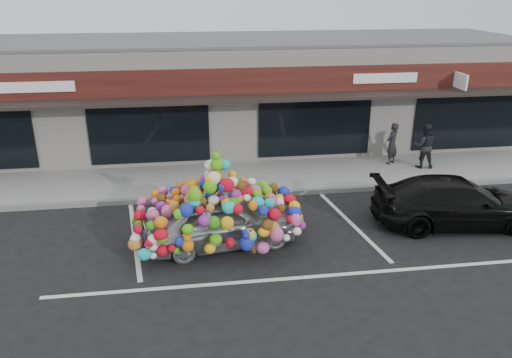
{
  "coord_description": "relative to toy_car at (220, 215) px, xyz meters",
  "views": [
    {
      "loc": [
        -1.63,
        -11.93,
        6.32
      ],
      "look_at": [
        0.24,
        1.4,
        1.04
      ],
      "focal_mm": 35.0,
      "sensor_mm": 36.0,
      "label": 1
    }
  ],
  "objects": [
    {
      "name": "ground",
      "position": [
        0.95,
        0.42,
        -0.83
      ],
      "size": [
        90.0,
        90.0,
        0.0
      ],
      "primitive_type": "plane",
      "color": "black",
      "rests_on": "ground"
    },
    {
      "name": "shop_building",
      "position": [
        0.95,
        8.86,
        1.33
      ],
      "size": [
        24.0,
        7.2,
        4.31
      ],
      "color": "white",
      "rests_on": "ground"
    },
    {
      "name": "black_sedan",
      "position": [
        6.6,
        0.24,
        -0.16
      ],
      "size": [
        2.33,
        4.78,
        1.34
      ],
      "primitive_type": "imported",
      "rotation": [
        0.0,
        0.0,
        1.47
      ],
      "color": "black",
      "rests_on": "ground"
    },
    {
      "name": "pedestrian_b",
      "position": [
        7.59,
        4.4,
        0.12
      ],
      "size": [
        0.9,
        0.76,
        1.62
      ],
      "primitive_type": "imported",
      "rotation": [
        0.0,
        0.0,
        2.93
      ],
      "color": "black",
      "rests_on": "sidewalk"
    },
    {
      "name": "parking_stripe_mid",
      "position": [
        3.75,
        0.62,
        -0.83
      ],
      "size": [
        0.73,
        4.37,
        0.01
      ],
      "primitive_type": "cube",
      "rotation": [
        0.0,
        0.0,
        0.14
      ],
      "color": "silver",
      "rests_on": "ground"
    },
    {
      "name": "kerb",
      "position": [
        0.95,
        2.92,
        -0.76
      ],
      "size": [
        26.0,
        0.18,
        0.16
      ],
      "primitive_type": "cube",
      "color": "slate",
      "rests_on": "ground"
    },
    {
      "name": "parking_stripe_left",
      "position": [
        -2.25,
        0.62,
        -0.83
      ],
      "size": [
        0.73,
        4.37,
        0.01
      ],
      "primitive_type": "cube",
      "rotation": [
        0.0,
        0.0,
        0.14
      ],
      "color": "silver",
      "rests_on": "ground"
    },
    {
      "name": "pedestrian_a",
      "position": [
        6.62,
        4.94,
        0.08
      ],
      "size": [
        0.66,
        0.63,
        1.53
      ],
      "primitive_type": "imported",
      "rotation": [
        0.0,
        0.0,
        3.8
      ],
      "color": "black",
      "rests_on": "sidewalk"
    },
    {
      "name": "sidewalk",
      "position": [
        0.95,
        4.42,
        -0.76
      ],
      "size": [
        26.0,
        3.0,
        0.15
      ],
      "primitive_type": "cube",
      "color": "gray",
      "rests_on": "ground"
    },
    {
      "name": "toy_car",
      "position": [
        0.0,
        0.0,
        0.0
      ],
      "size": [
        2.88,
        4.47,
        2.46
      ],
      "rotation": [
        0.0,
        0.0,
        1.74
      ],
      "color": "#B6BDC2",
      "rests_on": "ground"
    },
    {
      "name": "lane_line",
      "position": [
        2.95,
        -1.88,
        -0.83
      ],
      "size": [
        14.0,
        0.12,
        0.01
      ],
      "primitive_type": "cube",
      "color": "silver",
      "rests_on": "ground"
    }
  ]
}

